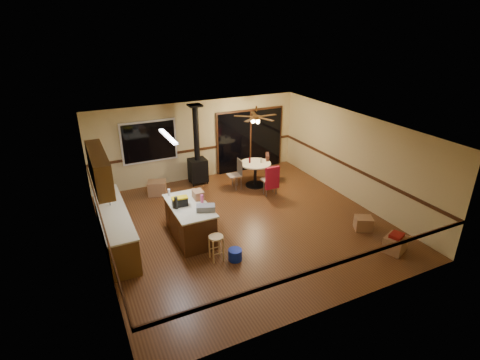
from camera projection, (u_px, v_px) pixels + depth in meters
floor at (245, 224)px, 9.90m from camera, size 7.00×7.00×0.00m
ceiling at (245, 129)px, 8.86m from camera, size 7.00×7.00×0.00m
wall_back at (198, 141)px, 12.27m from camera, size 7.00×0.00×7.00m
wall_front at (335, 251)px, 6.49m from camera, size 7.00×0.00×7.00m
wall_left at (99, 207)px, 7.99m from camera, size 0.00×7.00×7.00m
wall_right at (354, 158)px, 10.76m from camera, size 0.00×7.00×7.00m
chair_rail at (245, 190)px, 9.50m from camera, size 7.00×7.00×0.08m
window at (149, 142)px, 11.51m from camera, size 1.72×0.10×1.32m
sliding_door at (250, 141)px, 13.08m from camera, size 2.52×0.10×2.10m
lower_cabinets at (115, 228)px, 8.87m from camera, size 0.60×3.00×0.86m
countertop at (112, 211)px, 8.69m from camera, size 0.64×3.04×0.04m
upper_cabinets at (99, 169)px, 8.40m from camera, size 0.35×2.00×0.80m
kitchen_island at (190, 221)px, 9.12m from camera, size 0.88×1.68×0.90m
wood_stove at (198, 162)px, 12.05m from camera, size 0.55×0.50×2.52m
ceiling_fan at (256, 119)px, 11.27m from camera, size 0.24×0.24×0.55m
fluorescent_strip at (168, 137)px, 8.41m from camera, size 0.10×1.20×0.04m
toolbox_grey at (206, 208)px, 8.67m from camera, size 0.49×0.37×0.13m
toolbox_black at (180, 202)px, 8.86m from camera, size 0.37×0.22×0.20m
toolbox_yellow_lid at (180, 198)px, 8.82m from camera, size 0.39×0.23×0.03m
box_on_island at (198, 195)px, 9.22m from camera, size 0.24×0.32×0.21m
bottle_dark at (176, 203)px, 8.72m from camera, size 0.08×0.08×0.29m
bottle_pink at (202, 199)px, 8.99m from camera, size 0.07×0.07×0.22m
bottle_white at (169, 192)px, 9.37m from camera, size 0.07×0.07×0.18m
bar_stool at (216, 248)px, 8.35m from camera, size 0.41×0.41×0.60m
blue_bucket at (235, 255)px, 8.39m from camera, size 0.33×0.33×0.26m
dining_table at (255, 170)px, 11.94m from camera, size 0.99×0.99×0.78m
glass_red at (250, 160)px, 11.83m from camera, size 0.08×0.08×0.16m
glass_cream at (261, 160)px, 11.84m from camera, size 0.08×0.08×0.15m
chair_left at (237, 171)px, 11.76m from camera, size 0.43×0.43×0.51m
chair_near at (272, 178)px, 11.23m from camera, size 0.44×0.46×0.70m
chair_right at (268, 164)px, 12.24m from camera, size 0.60×0.58×0.70m
box_under_window at (157, 188)px, 11.47m from camera, size 0.65×0.58×0.43m
box_corner_a at (395, 244)px, 8.68m from camera, size 0.62×0.57×0.38m
box_corner_b at (363, 223)px, 9.59m from camera, size 0.55×0.52×0.34m
box_small_red at (397, 235)px, 8.59m from camera, size 0.38×0.35×0.08m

